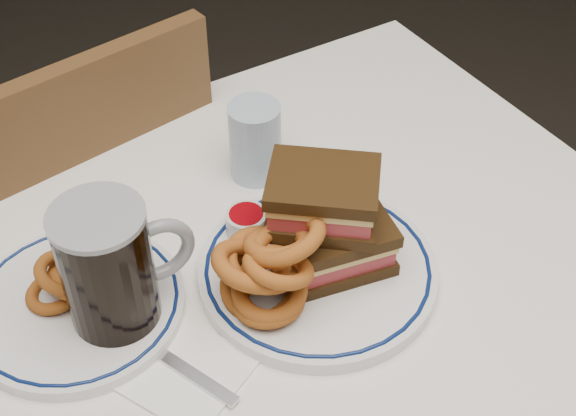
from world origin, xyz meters
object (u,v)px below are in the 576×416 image
far_plate (77,305)px  reuben_sandwich (329,220)px  beer_mug (111,269)px  main_plate (317,270)px  chair_far (80,239)px

far_plate → reuben_sandwich: bearing=-18.8°
reuben_sandwich → far_plate: bearing=161.2°
beer_mug → far_plate: bearing=133.1°
main_plate → far_plate: main_plate is taller
chair_far → main_plate: 0.58m
main_plate → reuben_sandwich: size_ratio=1.80×
chair_far → main_plate: size_ratio=3.15×
reuben_sandwich → far_plate: 0.30m
main_plate → chair_far: bearing=109.3°
chair_far → far_plate: 0.48m
chair_far → far_plate: chair_far is taller
main_plate → beer_mug: size_ratio=1.69×
main_plate → reuben_sandwich: (0.02, 0.00, 0.07)m
reuben_sandwich → beer_mug: size_ratio=0.94×
far_plate → main_plate: bearing=-20.8°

